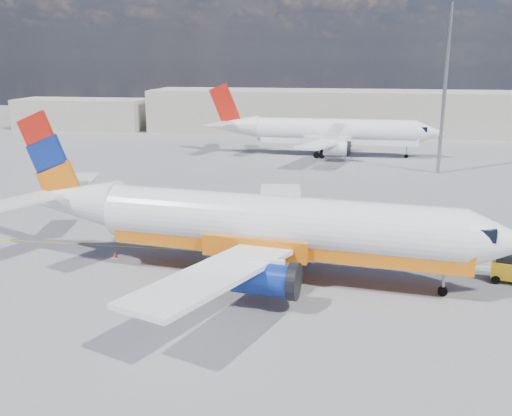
# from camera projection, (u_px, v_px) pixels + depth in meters

# --- Properties ---
(ground) EXTENTS (240.00, 240.00, 0.00)m
(ground) POSITION_uv_depth(u_px,v_px,m) (218.00, 266.00, 40.94)
(ground) COLOR slate
(ground) RESTS_ON ground
(taxi_line) EXTENTS (70.00, 0.15, 0.01)m
(taxi_line) POSITION_uv_depth(u_px,v_px,m) (227.00, 252.00, 43.80)
(taxi_line) COLOR yellow
(taxi_line) RESTS_ON ground
(terminal_main) EXTENTS (70.00, 14.00, 8.00)m
(terminal_main) POSITION_uv_depth(u_px,v_px,m) (330.00, 111.00, 110.54)
(terminal_main) COLOR beige
(terminal_main) RESTS_ON ground
(terminal_annex) EXTENTS (26.00, 10.00, 6.00)m
(terminal_annex) POSITION_uv_depth(u_px,v_px,m) (82.00, 114.00, 115.83)
(terminal_annex) COLOR beige
(terminal_annex) RESTS_ON ground
(main_jet) EXTENTS (36.12, 28.35, 10.94)m
(main_jet) POSITION_uv_depth(u_px,v_px,m) (261.00, 225.00, 38.26)
(main_jet) COLOR white
(main_jet) RESTS_ON ground
(second_jet) EXTENTS (34.98, 27.68, 10.61)m
(second_jet) POSITION_uv_depth(u_px,v_px,m) (328.00, 132.00, 84.79)
(second_jet) COLOR white
(second_jet) RESTS_ON ground
(traffic_cone) EXTENTS (0.37, 0.37, 0.51)m
(traffic_cone) POSITION_uv_depth(u_px,v_px,m) (115.00, 255.00, 42.59)
(traffic_cone) COLOR white
(traffic_cone) RESTS_ON ground
(floodlight_mast) EXTENTS (1.63, 1.63, 22.32)m
(floodlight_mast) POSITION_uv_depth(u_px,v_px,m) (447.00, 66.00, 69.55)
(floodlight_mast) COLOR gray
(floodlight_mast) RESTS_ON ground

